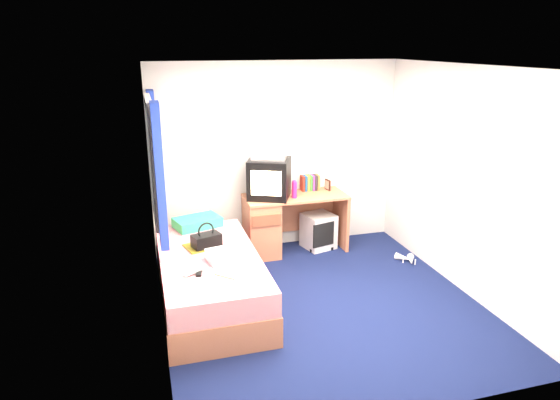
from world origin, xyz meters
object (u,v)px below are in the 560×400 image
object	(u,v)px
crt_tv	(269,178)
storage_cube	(318,231)
picture_frame	(328,185)
colour_swatch_fan	(226,276)
handbag	(206,240)
pink_water_bottle	(294,190)
water_bottle	(194,270)
remote_control	(199,272)
aerosol_can	(288,188)
magazine	(196,247)
desk	(274,222)
vcr	(269,156)
white_heels	(408,259)
bed	(210,279)
towel	(224,255)
pillow	(197,222)

from	to	relation	value
crt_tv	storage_cube	bearing A→B (deg)	23.95
picture_frame	colour_swatch_fan	xyz separation A→B (m)	(-1.66, -1.73, -0.27)
storage_cube	handbag	size ratio (longest dim) A/B	1.38
storage_cube	pink_water_bottle	world-z (taller)	pink_water_bottle
crt_tv	water_bottle	bearing A→B (deg)	-102.80
remote_control	aerosol_can	bearing A→B (deg)	59.45
aerosol_can	magazine	distance (m)	1.59
aerosol_can	desk	bearing A→B (deg)	-173.10
vcr	pink_water_bottle	size ratio (longest dim) A/B	2.02
desk	white_heels	distance (m)	1.73
pink_water_bottle	handbag	world-z (taller)	pink_water_bottle
storage_cube	magazine	bearing A→B (deg)	-167.47
crt_tv	colour_swatch_fan	distance (m)	1.88
aerosol_can	magazine	bearing A→B (deg)	-144.80
water_bottle	colour_swatch_fan	xyz separation A→B (m)	(0.28, -0.14, -0.03)
bed	desk	size ratio (longest dim) A/B	1.54
crt_tv	water_bottle	size ratio (longest dim) A/B	3.17
vcr	picture_frame	bearing A→B (deg)	29.21
crt_tv	water_bottle	xyz separation A→B (m)	(-1.12, -1.48, -0.42)
aerosol_can	towel	world-z (taller)	aerosol_can
crt_tv	towel	size ratio (longest dim) A/B	2.06
handbag	colour_swatch_fan	distance (m)	0.74
storage_cube	crt_tv	size ratio (longest dim) A/B	0.72
picture_frame	water_bottle	size ratio (longest dim) A/B	0.70
colour_swatch_fan	handbag	bearing A→B (deg)	96.22
aerosol_can	towel	xyz separation A→B (m)	(-1.05, -1.28, -0.25)
crt_tv	handbag	world-z (taller)	crt_tv
crt_tv	remote_control	xyz separation A→B (m)	(-1.07, -1.49, -0.44)
colour_swatch_fan	remote_control	distance (m)	0.27
crt_tv	desk	bearing A→B (deg)	24.59
bed	magazine	xyz separation A→B (m)	(-0.10, 0.21, 0.28)
pink_water_bottle	magazine	xyz separation A→B (m)	(-1.32, -0.77, -0.30)
crt_tv	colour_swatch_fan	xyz separation A→B (m)	(-0.84, -1.62, -0.45)
desk	white_heels	world-z (taller)	desk
picture_frame	colour_swatch_fan	bearing A→B (deg)	-142.94
vcr	aerosol_can	bearing A→B (deg)	26.34
desk	water_bottle	world-z (taller)	desk
bed	handbag	distance (m)	0.41
desk	colour_swatch_fan	bearing A→B (deg)	-119.15
bed	storage_cube	distance (m)	1.93
storage_cube	crt_tv	world-z (taller)	crt_tv
desk	handbag	distance (m)	1.34
pillow	aerosol_can	world-z (taller)	aerosol_can
colour_swatch_fan	white_heels	size ratio (longest dim) A/B	0.70
colour_swatch_fan	storage_cube	bearing A→B (deg)	47.02
vcr	picture_frame	distance (m)	0.94
handbag	colour_swatch_fan	xyz separation A→B (m)	(0.08, -0.73, -0.08)
pillow	remote_control	world-z (taller)	pillow
pink_water_bottle	colour_swatch_fan	bearing A→B (deg)	-126.84
pink_water_bottle	remote_control	bearing A→B (deg)	-134.69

